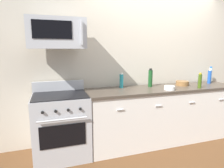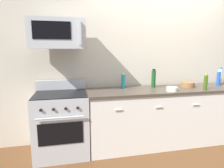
# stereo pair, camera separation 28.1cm
# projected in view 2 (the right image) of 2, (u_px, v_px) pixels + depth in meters

# --- Properties ---
(ground_plane) EXTENTS (6.85, 6.85, 0.00)m
(ground_plane) POSITION_uv_depth(u_px,v_px,m) (165.00, 141.00, 3.24)
(ground_plane) COLOR brown
(back_wall) EXTENTS (5.71, 0.10, 2.70)m
(back_wall) POSITION_uv_depth(u_px,v_px,m) (158.00, 61.00, 3.40)
(back_wall) COLOR beige
(back_wall) RESTS_ON ground_plane
(counter_unit) EXTENTS (2.62, 0.66, 0.92)m
(counter_unit) POSITION_uv_depth(u_px,v_px,m) (166.00, 116.00, 3.16)
(counter_unit) COLOR silver
(counter_unit) RESTS_ON ground_plane
(range_oven) EXTENTS (0.76, 0.69, 1.07)m
(range_oven) POSITION_uv_depth(u_px,v_px,m) (62.00, 123.00, 2.81)
(range_oven) COLOR #B7BABF
(range_oven) RESTS_ON ground_plane
(microwave) EXTENTS (0.74, 0.44, 0.40)m
(microwave) POSITION_uv_depth(u_px,v_px,m) (58.00, 34.00, 2.63)
(microwave) COLOR #B7BABF
(bottle_water_clear) EXTENTS (0.06, 0.06, 0.30)m
(bottle_water_clear) POSITION_uv_depth(u_px,v_px,m) (220.00, 76.00, 3.51)
(bottle_water_clear) COLOR silver
(bottle_water_clear) RESTS_ON countertop_slab
(bottle_dish_soap) EXTENTS (0.06, 0.06, 0.25)m
(bottle_dish_soap) POSITION_uv_depth(u_px,v_px,m) (123.00, 81.00, 3.10)
(bottle_dish_soap) COLOR teal
(bottle_dish_soap) RESTS_ON countertop_slab
(bottle_soda_blue) EXTENTS (0.06, 0.06, 0.26)m
(bottle_soda_blue) POSITION_uv_depth(u_px,v_px,m) (219.00, 78.00, 3.35)
(bottle_soda_blue) COLOR #1E4CA5
(bottle_soda_blue) RESTS_ON countertop_slab
(bottle_olive_oil) EXTENTS (0.06, 0.06, 0.25)m
(bottle_olive_oil) POSITION_uv_depth(u_px,v_px,m) (206.00, 82.00, 2.96)
(bottle_olive_oil) COLOR #385114
(bottle_olive_oil) RESTS_ON countertop_slab
(bottle_wine_green) EXTENTS (0.07, 0.07, 0.31)m
(bottle_wine_green) POSITION_uv_depth(u_px,v_px,m) (154.00, 79.00, 3.15)
(bottle_wine_green) COLOR #19471E
(bottle_wine_green) RESTS_ON countertop_slab
(bowl_wooden_salad) EXTENTS (0.22, 0.22, 0.08)m
(bowl_wooden_salad) POSITION_uv_depth(u_px,v_px,m) (188.00, 84.00, 3.22)
(bowl_wooden_salad) COLOR brown
(bowl_wooden_salad) RESTS_ON countertop_slab
(bowl_white_ceramic) EXTENTS (0.16, 0.16, 0.06)m
(bowl_white_ceramic) POSITION_uv_depth(u_px,v_px,m) (172.00, 89.00, 2.88)
(bowl_white_ceramic) COLOR white
(bowl_white_ceramic) RESTS_ON countertop_slab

